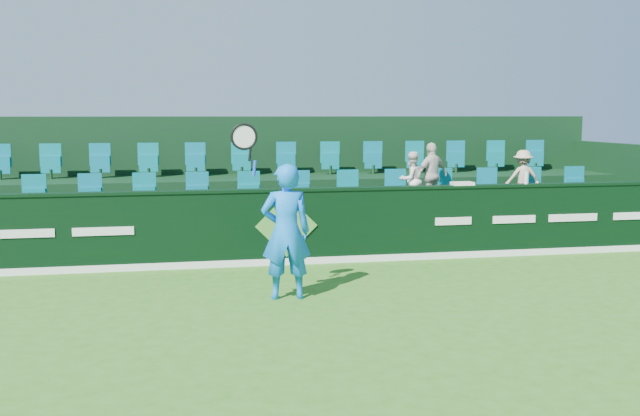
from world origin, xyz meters
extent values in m
plane|color=#356919|center=(0.00, 0.00, 0.00)|extent=(60.00, 60.00, 0.00)
cube|color=black|center=(0.00, 4.00, 0.65)|extent=(16.00, 0.20, 1.30)
cube|color=black|center=(0.00, 4.00, 1.32)|extent=(16.00, 0.24, 0.05)
cube|color=white|center=(0.00, 3.89, 0.06)|extent=(16.00, 0.02, 0.12)
cube|color=#4B9235|center=(0.00, 3.88, 0.70)|extent=(1.10, 0.02, 1.10)
cube|color=white|center=(-4.30, 3.89, 0.70)|extent=(0.85, 0.01, 0.14)
cube|color=white|center=(-3.10, 3.89, 0.70)|extent=(1.00, 0.01, 0.14)
cube|color=white|center=(3.10, 3.89, 0.70)|extent=(0.70, 0.01, 0.14)
cube|color=white|center=(4.30, 3.89, 0.70)|extent=(0.85, 0.01, 0.14)
cube|color=white|center=(5.50, 3.89, 0.70)|extent=(1.00, 0.01, 0.14)
cube|color=white|center=(6.70, 3.89, 0.70)|extent=(0.70, 0.01, 0.14)
cube|color=black|center=(0.00, 5.10, 0.40)|extent=(16.00, 2.00, 0.80)
cube|color=black|center=(0.00, 7.00, 0.65)|extent=(16.00, 1.80, 1.30)
cube|color=black|center=(0.00, 8.00, 1.30)|extent=(16.00, 0.20, 2.60)
cube|color=black|center=(7.90, 6.00, 1.00)|extent=(0.20, 4.00, 2.00)
cube|color=#05717A|center=(0.00, 5.50, 1.10)|extent=(13.50, 0.50, 0.60)
cube|color=#05717A|center=(0.00, 7.30, 1.60)|extent=(13.50, 0.50, 0.60)
imported|color=#0D73EC|center=(-0.32, 1.62, 0.98)|extent=(0.73, 0.49, 1.96)
cylinder|color=#143FBF|center=(-0.78, 1.52, 1.90)|extent=(0.07, 0.04, 0.22)
cylinder|color=black|center=(-0.84, 1.52, 2.10)|extent=(0.06, 0.03, 0.20)
torus|color=black|center=(-0.92, 1.52, 2.34)|extent=(0.42, 0.04, 0.42)
cylinder|color=silver|center=(-0.92, 1.52, 2.34)|extent=(0.35, 0.01, 0.35)
imported|color=white|center=(2.68, 5.12, 1.36)|extent=(0.65, 0.58, 1.12)
imported|color=beige|center=(3.11, 5.12, 1.45)|extent=(0.82, 0.59, 1.29)
imported|color=tan|center=(5.06, 5.12, 1.36)|extent=(0.77, 0.49, 1.13)
cube|color=silver|center=(3.30, 4.00, 1.38)|extent=(0.39, 0.25, 0.06)
cylinder|color=silver|center=(4.57, 4.00, 1.47)|extent=(0.08, 0.08, 0.24)
camera|label=1|loc=(-1.72, -8.37, 2.65)|focal=40.00mm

